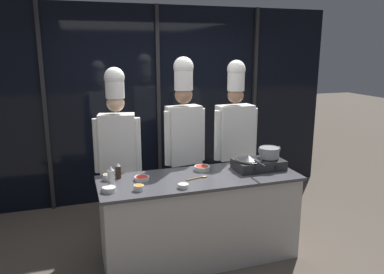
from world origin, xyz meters
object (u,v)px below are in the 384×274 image
prep_bowl_chili_flakes (202,168)px  serving_spoon_slotted (201,177)px  squeeze_bottle_clear (111,177)px  prep_bowl_carrots (139,187)px  prep_bowl_mushrooms (108,177)px  chef_line (235,130)px  stock_pot (269,152)px  prep_bowl_bell_pepper (142,178)px  prep_bowl_rice (109,189)px  chef_head (117,140)px  frying_pan (249,158)px  squeeze_bottle_soy (118,171)px  prep_bowl_onion (183,186)px  chef_sous (184,129)px  portable_stove (259,164)px

prep_bowl_chili_flakes → serving_spoon_slotted: bearing=-112.3°
squeeze_bottle_clear → prep_bowl_carrots: squeeze_bottle_clear is taller
prep_bowl_mushrooms → chef_line: size_ratio=0.05×
stock_pot → prep_bowl_bell_pepper: (-1.36, 0.04, -0.15)m
prep_bowl_rice → chef_head: bearing=77.2°
frying_pan → prep_bowl_chili_flakes: size_ratio=3.04×
frying_pan → prep_bowl_chili_flakes: 0.50m
stock_pot → squeeze_bottle_clear: size_ratio=1.21×
prep_bowl_bell_pepper → squeeze_bottle_soy: bearing=149.1°
prep_bowl_onion → chef_sous: (0.28, 0.91, 0.32)m
prep_bowl_rice → chef_sous: bearing=40.3°
squeeze_bottle_clear → prep_bowl_mushrooms: 0.19m
prep_bowl_chili_flakes → prep_bowl_carrots: bearing=-153.6°
squeeze_bottle_soy → chef_sous: bearing=29.3°
squeeze_bottle_clear → prep_bowl_rice: size_ratio=1.59×
serving_spoon_slotted → chef_sous: bearing=87.1°
squeeze_bottle_soy → prep_bowl_chili_flakes: bearing=-1.6°
prep_bowl_chili_flakes → serving_spoon_slotted: size_ratio=0.70×
prep_bowl_onion → chef_sous: 1.00m
portable_stove → chef_line: 0.73m
chef_line → prep_bowl_rice: bearing=24.4°
stock_pot → prep_bowl_rice: size_ratio=1.94×
squeeze_bottle_soy → prep_bowl_onion: size_ratio=1.57×
squeeze_bottle_soy → prep_bowl_mushrooms: bearing=-168.6°
squeeze_bottle_clear → prep_bowl_bell_pepper: 0.32m
prep_bowl_carrots → portable_stove: bearing=9.4°
portable_stove → frying_pan: frying_pan is taller
portable_stove → prep_bowl_carrots: 1.33m
prep_bowl_mushrooms → squeeze_bottle_clear: bearing=-87.1°
prep_bowl_carrots → frying_pan: bearing=10.1°
serving_spoon_slotted → frying_pan: bearing=6.9°
prep_bowl_carrots → chef_sous: bearing=51.1°
prep_bowl_bell_pepper → chef_sous: 0.90m
squeeze_bottle_clear → chef_line: bearing=25.0°
squeeze_bottle_clear → prep_bowl_mushrooms: (-0.01, 0.18, -0.06)m
prep_bowl_carrots → serving_spoon_slotted: bearing=12.9°
squeeze_bottle_soy → stock_pot: bearing=-6.1°
frying_pan → prep_bowl_bell_pepper: frying_pan is taller
chef_head → chef_line: bearing=-166.8°
chef_head → squeeze_bottle_clear: bearing=88.2°
squeeze_bottle_clear → prep_bowl_bell_pepper: (0.30, 0.08, -0.07)m
prep_bowl_rice → prep_bowl_bell_pepper: size_ratio=0.85×
squeeze_bottle_soy → prep_bowl_bell_pepper: bearing=-30.9°
frying_pan → chef_sous: (-0.52, 0.63, 0.21)m
squeeze_bottle_clear → prep_bowl_rice: bearing=-105.0°
squeeze_bottle_soy → prep_bowl_chili_flakes: (0.86, -0.02, -0.05)m
portable_stove → stock_pot: size_ratio=2.14×
stock_pot → prep_bowl_mushrooms: stock_pot is taller
prep_bowl_chili_flakes → chef_sous: bearing=96.3°
prep_bowl_mushrooms → portable_stove: bearing=-5.5°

